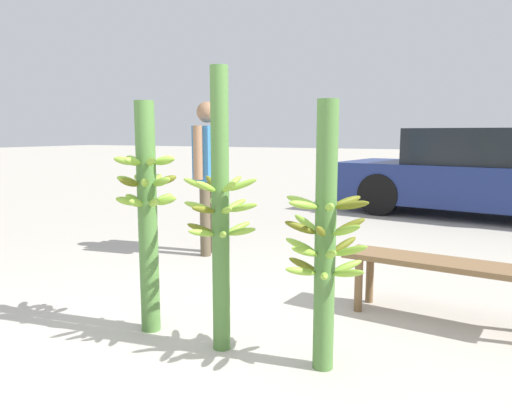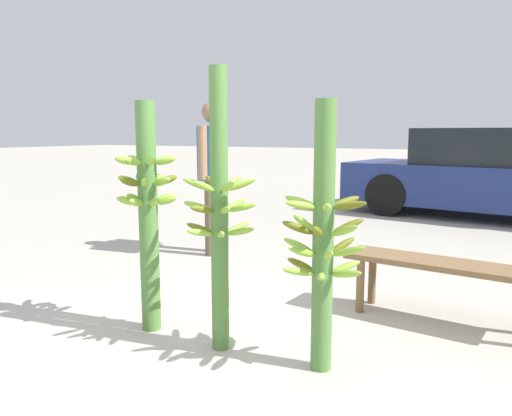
{
  "view_description": "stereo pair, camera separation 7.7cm",
  "coord_description": "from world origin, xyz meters",
  "px_view_note": "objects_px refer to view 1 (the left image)",
  "views": [
    {
      "loc": [
        1.51,
        -2.24,
        1.32
      ],
      "look_at": [
        0.09,
        0.62,
        0.84
      ],
      "focal_mm": 35.0,
      "sensor_mm": 36.0,
      "label": 1
    },
    {
      "loc": [
        1.58,
        -2.21,
        1.32
      ],
      "look_at": [
        0.09,
        0.62,
        0.84
      ],
      "focal_mm": 35.0,
      "sensor_mm": 36.0,
      "label": 2
    }
  ],
  "objects_px": {
    "parked_car": "(480,174)",
    "vendor_person": "(208,164)",
    "banana_stalk_left": "(147,210)",
    "banana_stalk_center": "(220,212)",
    "banana_stalk_right": "(325,238)",
    "market_bench": "(442,271)"
  },
  "relations": [
    {
      "from": "parked_car",
      "to": "banana_stalk_right",
      "type": "bearing_deg",
      "value": -176.46
    },
    {
      "from": "banana_stalk_center",
      "to": "parked_car",
      "type": "distance_m",
      "value": 6.23
    },
    {
      "from": "market_bench",
      "to": "banana_stalk_center",
      "type": "bearing_deg",
      "value": -130.64
    },
    {
      "from": "banana_stalk_left",
      "to": "banana_stalk_center",
      "type": "distance_m",
      "value": 0.58
    },
    {
      "from": "vendor_person",
      "to": "market_bench",
      "type": "bearing_deg",
      "value": -119.84
    },
    {
      "from": "banana_stalk_right",
      "to": "banana_stalk_center",
      "type": "bearing_deg",
      "value": -177.13
    },
    {
      "from": "market_bench",
      "to": "parked_car",
      "type": "distance_m",
      "value": 5.06
    },
    {
      "from": "banana_stalk_center",
      "to": "banana_stalk_right",
      "type": "height_order",
      "value": "banana_stalk_center"
    },
    {
      "from": "banana_stalk_center",
      "to": "parked_car",
      "type": "height_order",
      "value": "banana_stalk_center"
    },
    {
      "from": "parked_car",
      "to": "vendor_person",
      "type": "bearing_deg",
      "value": 156.53
    },
    {
      "from": "market_bench",
      "to": "parked_car",
      "type": "bearing_deg",
      "value": 96.41
    },
    {
      "from": "banana_stalk_left",
      "to": "market_bench",
      "type": "bearing_deg",
      "value": 30.77
    },
    {
      "from": "banana_stalk_right",
      "to": "vendor_person",
      "type": "bearing_deg",
      "value": 134.78
    },
    {
      "from": "banana_stalk_left",
      "to": "banana_stalk_center",
      "type": "relative_size",
      "value": 0.89
    },
    {
      "from": "banana_stalk_center",
      "to": "vendor_person",
      "type": "bearing_deg",
      "value": 123.56
    },
    {
      "from": "banana_stalk_center",
      "to": "banana_stalk_right",
      "type": "bearing_deg",
      "value": 2.87
    },
    {
      "from": "banana_stalk_center",
      "to": "vendor_person",
      "type": "height_order",
      "value": "banana_stalk_center"
    },
    {
      "from": "parked_car",
      "to": "banana_stalk_left",
      "type": "bearing_deg",
      "value": 172.42
    },
    {
      "from": "market_bench",
      "to": "banana_stalk_right",
      "type": "bearing_deg",
      "value": -109.71
    },
    {
      "from": "banana_stalk_center",
      "to": "vendor_person",
      "type": "distance_m",
      "value": 2.47
    },
    {
      "from": "banana_stalk_left",
      "to": "banana_stalk_center",
      "type": "xyz_separation_m",
      "value": [
        0.58,
        -0.04,
        0.04
      ]
    },
    {
      "from": "banana_stalk_right",
      "to": "market_bench",
      "type": "relative_size",
      "value": 1.07
    }
  ]
}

